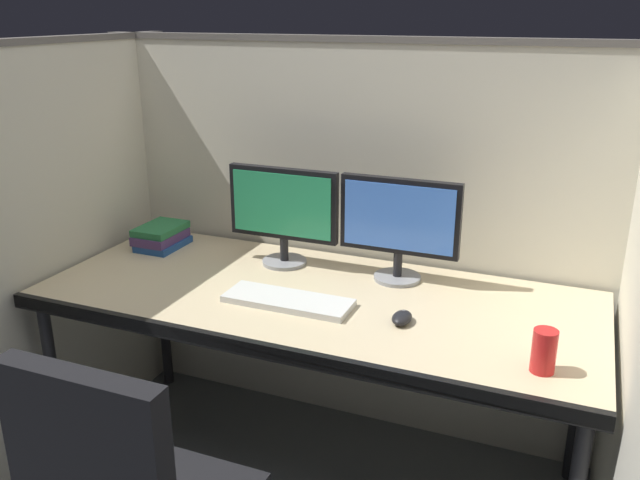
{
  "coord_description": "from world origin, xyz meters",
  "views": [
    {
      "loc": [
        0.8,
        -1.62,
        1.66
      ],
      "look_at": [
        0.0,
        0.35,
        0.92
      ],
      "focal_mm": 37.15,
      "sensor_mm": 36.0,
      "label": 1
    }
  ],
  "objects_px": {
    "desk": "(313,308)",
    "computer_mouse": "(402,318)",
    "monitor_left": "(283,210)",
    "book_stack": "(161,236)",
    "keyboard_main": "(288,301)",
    "soda_can": "(544,351)",
    "monitor_right": "(399,223)"
  },
  "relations": [
    {
      "from": "computer_mouse",
      "to": "soda_can",
      "type": "xyz_separation_m",
      "value": [
        0.43,
        -0.14,
        0.04
      ]
    },
    {
      "from": "monitor_left",
      "to": "monitor_right",
      "type": "distance_m",
      "value": 0.45
    },
    {
      "from": "monitor_left",
      "to": "computer_mouse",
      "type": "xyz_separation_m",
      "value": [
        0.56,
        -0.32,
        -0.2
      ]
    },
    {
      "from": "monitor_right",
      "to": "soda_can",
      "type": "height_order",
      "value": "monitor_right"
    },
    {
      "from": "keyboard_main",
      "to": "desk",
      "type": "bearing_deg",
      "value": 61.75
    },
    {
      "from": "keyboard_main",
      "to": "monitor_left",
      "type": "bearing_deg",
      "value": 117.07
    },
    {
      "from": "monitor_left",
      "to": "book_stack",
      "type": "bearing_deg",
      "value": -178.18
    },
    {
      "from": "desk",
      "to": "computer_mouse",
      "type": "bearing_deg",
      "value": -14.72
    },
    {
      "from": "computer_mouse",
      "to": "soda_can",
      "type": "relative_size",
      "value": 0.79
    },
    {
      "from": "desk",
      "to": "computer_mouse",
      "type": "distance_m",
      "value": 0.35
    },
    {
      "from": "keyboard_main",
      "to": "book_stack",
      "type": "distance_m",
      "value": 0.78
    },
    {
      "from": "desk",
      "to": "monitor_left",
      "type": "distance_m",
      "value": 0.42
    },
    {
      "from": "desk",
      "to": "soda_can",
      "type": "bearing_deg",
      "value": -16.65
    },
    {
      "from": "computer_mouse",
      "to": "desk",
      "type": "bearing_deg",
      "value": 165.28
    },
    {
      "from": "monitor_left",
      "to": "computer_mouse",
      "type": "height_order",
      "value": "monitor_left"
    },
    {
      "from": "monitor_left",
      "to": "book_stack",
      "type": "distance_m",
      "value": 0.57
    },
    {
      "from": "keyboard_main",
      "to": "book_stack",
      "type": "xyz_separation_m",
      "value": [
        -0.71,
        0.31,
        0.03
      ]
    },
    {
      "from": "computer_mouse",
      "to": "book_stack",
      "type": "distance_m",
      "value": 1.14
    },
    {
      "from": "desk",
      "to": "keyboard_main",
      "type": "height_order",
      "value": "keyboard_main"
    },
    {
      "from": "keyboard_main",
      "to": "book_stack",
      "type": "relative_size",
      "value": 1.97
    },
    {
      "from": "monitor_left",
      "to": "soda_can",
      "type": "distance_m",
      "value": 1.1
    },
    {
      "from": "monitor_left",
      "to": "monitor_right",
      "type": "height_order",
      "value": "same"
    },
    {
      "from": "desk",
      "to": "book_stack",
      "type": "relative_size",
      "value": 8.71
    },
    {
      "from": "desk",
      "to": "monitor_left",
      "type": "relative_size",
      "value": 4.42
    },
    {
      "from": "desk",
      "to": "book_stack",
      "type": "distance_m",
      "value": 0.8
    },
    {
      "from": "monitor_left",
      "to": "computer_mouse",
      "type": "relative_size",
      "value": 4.48
    },
    {
      "from": "desk",
      "to": "soda_can",
      "type": "relative_size",
      "value": 15.57
    },
    {
      "from": "monitor_right",
      "to": "book_stack",
      "type": "height_order",
      "value": "monitor_right"
    },
    {
      "from": "computer_mouse",
      "to": "soda_can",
      "type": "distance_m",
      "value": 0.45
    },
    {
      "from": "desk",
      "to": "book_stack",
      "type": "bearing_deg",
      "value": 164.16
    },
    {
      "from": "monitor_right",
      "to": "book_stack",
      "type": "relative_size",
      "value": 1.97
    },
    {
      "from": "desk",
      "to": "monitor_right",
      "type": "xyz_separation_m",
      "value": [
        0.23,
        0.24,
        0.27
      ]
    }
  ]
}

